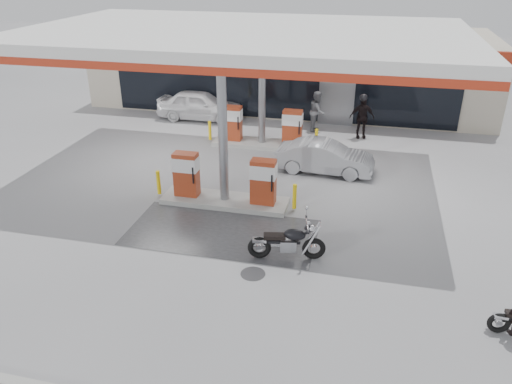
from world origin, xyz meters
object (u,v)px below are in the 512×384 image
parked_motorcycle (288,243)px  sedan_white (200,105)px  biker_walking (362,117)px  parked_car_left (206,98)px  pump_island_near (224,185)px  hatchback_silver (325,157)px  pump_island_far (262,131)px  attendant (317,111)px

parked_motorcycle → sedan_white: bearing=108.1°
biker_walking → sedan_white: bearing=160.6°
sedan_white → parked_car_left: (-0.41, 2.14, -0.20)m
pump_island_near → hatchback_silver: 4.78m
pump_island_near → parked_car_left: 12.20m
hatchback_silver → biker_walking: bearing=-11.7°
biker_walking → pump_island_far: bearing=-166.0°
hatchback_silver → biker_walking: biker_walking is taller
pump_island_near → attendant: 9.07m
hatchback_silver → attendant: bearing=13.7°
pump_island_far → parked_car_left: bearing=130.1°
parked_car_left → biker_walking: bearing=-127.2°
parked_motorcycle → hatchback_silver: bearing=75.7°
pump_island_near → pump_island_far: bearing=90.0°
biker_walking → pump_island_near: bearing=-130.8°
attendant → sedan_white: bearing=87.0°
sedan_white → parked_motorcycle: bearing=-150.8°
biker_walking → parked_car_left: bearing=147.8°
biker_walking → hatchback_silver: bearing=-117.6°
hatchback_silver → parked_car_left: 10.88m
pump_island_far → biker_walking: 4.90m
parked_motorcycle → sedan_white: sedan_white is taller
parked_car_left → biker_walking: size_ratio=1.94×
attendant → biker_walking: 2.27m
sedan_white → parked_car_left: size_ratio=1.16×
pump_island_far → parked_motorcycle: (2.80, -8.99, -0.19)m
attendant → parked_car_left: bearing=69.9°
attendant → parked_car_left: (-6.68, 2.54, -0.43)m
attendant → parked_car_left: attendant is taller
hatchback_silver → parked_motorcycle: bearing=-179.7°
pump_island_far → hatchback_silver: bearing=-37.4°
pump_island_far → biker_walking: size_ratio=2.57×
attendant → parked_car_left: size_ratio=0.51×
pump_island_near → biker_walking: (4.37, 8.20, 0.29)m
pump_island_far → hatchback_silver: size_ratio=1.32×
parked_car_left → hatchback_silver: bearing=-153.1°
pump_island_far → attendant: attendant is taller
pump_island_far → attendant: size_ratio=2.60×
pump_island_far → parked_motorcycle: pump_island_far is taller
parked_motorcycle → attendant: bearing=81.6°
pump_island_near → parked_motorcycle: (2.80, -2.99, -0.19)m
hatchback_silver → biker_walking: 4.77m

